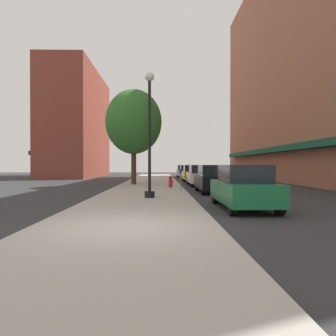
{
  "coord_description": "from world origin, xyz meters",
  "views": [
    {
      "loc": [
        0.9,
        -7.66,
        1.65
      ],
      "look_at": [
        1.59,
        23.29,
        1.36
      ],
      "focal_mm": 33.21,
      "sensor_mm": 36.0,
      "label": 1
    }
  ],
  "objects": [
    {
      "name": "tree_near",
      "position": [
        -1.3,
        17.28,
        5.11
      ],
      "size": [
        4.49,
        4.49,
        7.58
      ],
      "color": "#422D1E",
      "rests_on": "sidewalk_slab"
    },
    {
      "name": "car_green",
      "position": [
        4.0,
        3.96,
        0.81
      ],
      "size": [
        1.8,
        4.3,
        1.66
      ],
      "rotation": [
        0.0,
        0.0,
        -0.01
      ],
      "color": "black",
      "rests_on": "ground"
    },
    {
      "name": "car_yellow",
      "position": [
        4.0,
        23.68,
        0.81
      ],
      "size": [
        1.8,
        4.3,
        1.66
      ],
      "rotation": [
        0.0,
        0.0,
        0.01
      ],
      "color": "black",
      "rests_on": "ground"
    },
    {
      "name": "car_white",
      "position": [
        4.0,
        17.1,
        0.81
      ],
      "size": [
        1.8,
        4.3,
        1.66
      ],
      "rotation": [
        0.0,
        0.0,
        0.01
      ],
      "color": "black",
      "rests_on": "ground"
    },
    {
      "name": "car_black",
      "position": [
        4.0,
        10.86,
        0.81
      ],
      "size": [
        1.8,
        4.3,
        1.66
      ],
      "rotation": [
        0.0,
        0.0,
        -0.03
      ],
      "color": "black",
      "rests_on": "ground"
    },
    {
      "name": "fire_hydrant",
      "position": [
        1.54,
        13.65,
        0.52
      ],
      "size": [
        0.33,
        0.26,
        0.79
      ],
      "color": "red",
      "rests_on": "sidewalk_slab"
    },
    {
      "name": "car_blue",
      "position": [
        4.0,
        29.45,
        0.81
      ],
      "size": [
        1.8,
        4.3,
        1.66
      ],
      "rotation": [
        0.0,
        0.0,
        0.02
      ],
      "color": "black",
      "rests_on": "ground"
    },
    {
      "name": "building_right_brick",
      "position": [
        14.99,
        22.0,
        11.93
      ],
      "size": [
        6.8,
        40.0,
        23.9
      ],
      "color": "#9E6047",
      "rests_on": "ground"
    },
    {
      "name": "lamppost",
      "position": [
        0.35,
        6.96,
        3.2
      ],
      "size": [
        0.48,
        0.48,
        5.9
      ],
      "color": "black",
      "rests_on": "sidewalk_slab"
    },
    {
      "name": "parking_meter_near",
      "position": [
        2.05,
        10.72,
        0.95
      ],
      "size": [
        0.14,
        0.09,
        1.31
      ],
      "color": "slate",
      "rests_on": "sidewalk_slab"
    },
    {
      "name": "sidewalk_slab",
      "position": [
        0.0,
        19.0,
        0.06
      ],
      "size": [
        4.8,
        50.0,
        0.12
      ],
      "primitive_type": "cube",
      "color": "#A8A399",
      "rests_on": "ground"
    },
    {
      "name": "building_far_background",
      "position": [
        -11.01,
        37.0,
        7.38
      ],
      "size": [
        6.8,
        18.0,
        14.79
      ],
      "color": "brown",
      "rests_on": "ground"
    },
    {
      "name": "car_silver",
      "position": [
        4.0,
        35.77,
        0.81
      ],
      "size": [
        1.8,
        4.3,
        1.66
      ],
      "rotation": [
        0.0,
        0.0,
        0.03
      ],
      "color": "black",
      "rests_on": "ground"
    },
    {
      "name": "ground_plane",
      "position": [
        4.0,
        18.0,
        0.0
      ],
      "size": [
        90.0,
        90.0,
        0.0
      ],
      "primitive_type": "plane",
      "color": "#2D2D30"
    }
  ]
}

